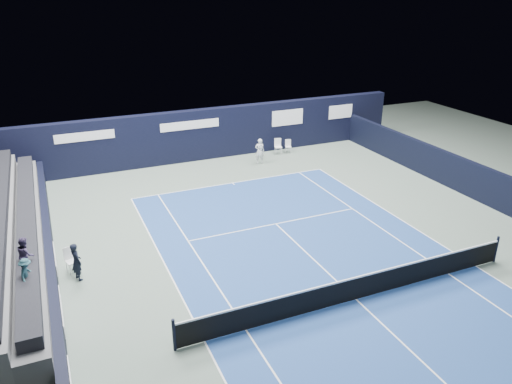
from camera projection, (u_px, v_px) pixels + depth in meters
ground at (326, 271)px, 18.88m from camera, size 48.00×48.00×0.00m
court_surface at (356, 300)px, 17.19m from camera, size 10.97×23.77×0.01m
enclosure_wall_right at (462, 175)px, 25.78m from camera, size 0.30×22.00×1.80m
folding_chair_back_a at (278, 143)px, 31.76m from camera, size 0.52×0.54×0.98m
folding_chair_back_b at (288, 145)px, 32.03m from camera, size 0.47×0.46×0.84m
line_judge_chair at (71, 258)px, 18.68m from camera, size 0.56×0.55×1.01m
line_judge at (76, 262)px, 18.11m from camera, size 0.52×0.63×1.47m
court_markings at (356, 299)px, 17.18m from camera, size 11.03×23.83×0.00m
tennis_net at (357, 287)px, 16.99m from camera, size 12.90×0.10×1.10m
back_sponsor_wall at (205, 134)px, 30.54m from camera, size 26.00×0.63×3.10m
side_barrier_left at (51, 260)px, 18.51m from camera, size 0.33×22.00×1.20m
tennis_player at (260, 151)px, 29.92m from camera, size 0.65×0.88×1.56m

